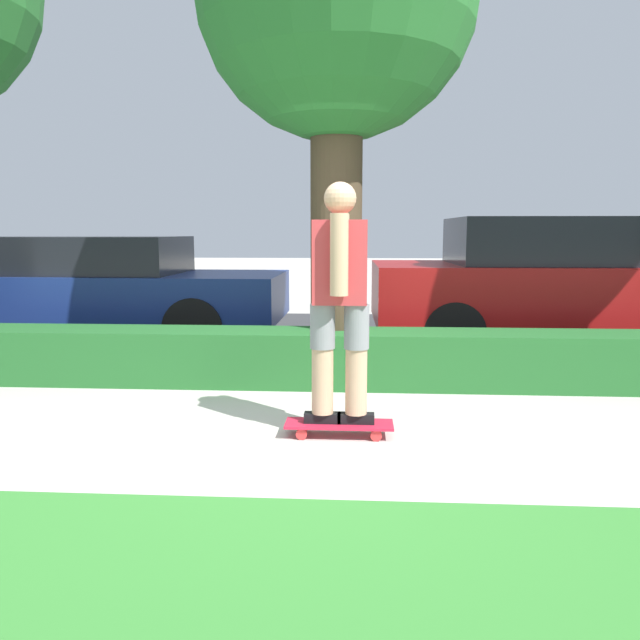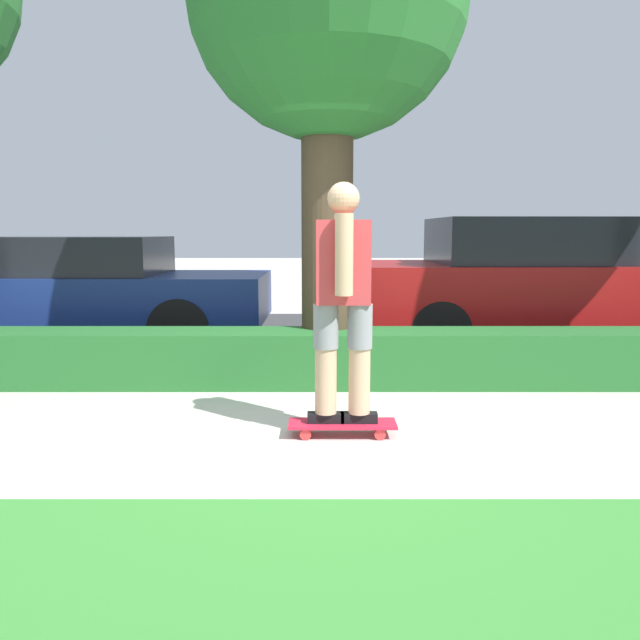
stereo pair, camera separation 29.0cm
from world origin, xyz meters
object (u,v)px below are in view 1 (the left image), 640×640
skater_person (340,297)px  parked_car_middle (558,282)px  skateboard (339,425)px  tree_mid (337,4)px  parked_car_front (92,286)px

skater_person → parked_car_middle: skater_person is taller
skateboard → tree_mid: tree_mid is taller
skateboard → parked_car_front: bearing=133.5°
skateboard → parked_car_middle: parked_car_middle is taller
parked_car_middle → parked_car_front: bearing=179.1°
parked_car_front → skater_person: bearing=-46.2°
skateboard → skater_person: bearing=90.0°
skateboard → tree_mid: (-0.09, 1.76, 3.42)m
skater_person → parked_car_front: 4.77m
tree_mid → parked_car_front: bearing=152.0°
parked_car_front → parked_car_middle: 5.83m
tree_mid → parked_car_front: 4.53m
skater_person → tree_mid: (-0.09, 1.76, 2.50)m
tree_mid → parked_car_middle: size_ratio=1.07×
skater_person → parked_car_front: skater_person is taller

